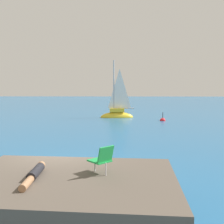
{
  "coord_description": "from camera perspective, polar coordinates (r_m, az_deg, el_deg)",
  "views": [
    {
      "loc": [
        2.2,
        -9.61,
        3.37
      ],
      "look_at": [
        1.5,
        15.2,
        0.98
      ],
      "focal_mm": 42.84,
      "sensor_mm": 36.0,
      "label": 1
    }
  ],
  "objects": [
    {
      "name": "boulder_seaward",
      "position": [
        9.81,
        -6.07,
        -14.62
      ],
      "size": [
        0.8,
        0.87,
        0.39
      ],
      "primitive_type": "cube",
      "rotation": [
        -0.0,
        0.0,
        1.16
      ],
      "color": "brown",
      "rests_on": "ground"
    },
    {
      "name": "boulder_inland",
      "position": [
        9.9,
        -3.59,
        -14.43
      ],
      "size": [
        1.07,
        1.04,
        0.57
      ],
      "primitive_type": "cube",
      "rotation": [
        -0.14,
        -0.05,
        0.74
      ],
      "color": "brown",
      "rests_on": "ground"
    },
    {
      "name": "shore_ledge",
      "position": [
        7.5,
        -9.05,
        -17.07
      ],
      "size": [
        5.84,
        4.23,
        1.0
      ],
      "primitive_type": "cube",
      "rotation": [
        0.0,
        0.0,
        -0.06
      ],
      "color": "brown",
      "rests_on": "ground"
    },
    {
      "name": "person_sunbather",
      "position": [
        7.38,
        -16.21,
        -12.53
      ],
      "size": [
        0.27,
        1.76,
        0.25
      ],
      "rotation": [
        0.0,
        0.0,
        4.74
      ],
      "color": "black",
      "rests_on": "shore_ledge"
    },
    {
      "name": "marker_buoy",
      "position": [
        26.71,
        10.77,
        -1.83
      ],
      "size": [
        0.56,
        0.56,
        1.13
      ],
      "color": "red",
      "rests_on": "ground"
    },
    {
      "name": "sailboat_near",
      "position": [
        28.99,
        1.08,
        -0.45
      ],
      "size": [
        3.7,
        1.51,
        6.76
      ],
      "rotation": [
        0.0,
        0.0,
        3.23
      ],
      "color": "yellow",
      "rests_on": "ground"
    },
    {
      "name": "ground_plane",
      "position": [
        10.42,
        -10.95,
        -13.47
      ],
      "size": [
        160.0,
        160.0,
        0.0
      ],
      "primitive_type": "plane",
      "color": "#236093"
    },
    {
      "name": "beach_chair",
      "position": [
        7.29,
        -2.09,
        -9.84
      ],
      "size": [
        0.76,
        0.76,
        0.8
      ],
      "rotation": [
        0.0,
        0.0,
        2.33
      ],
      "color": "green",
      "rests_on": "shore_ledge"
    }
  ]
}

